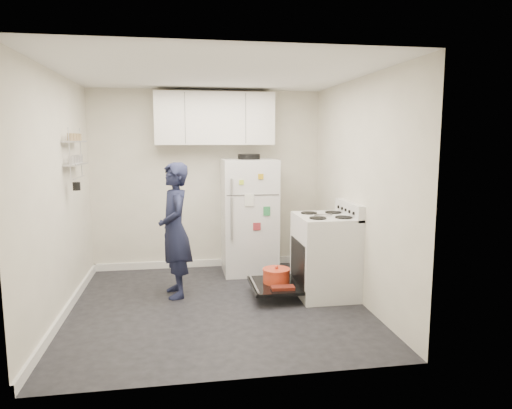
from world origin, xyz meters
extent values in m
cube|color=black|center=(0.00, 0.00, 0.00)|extent=(3.20, 3.20, 0.01)
cube|color=white|center=(0.00, 0.00, 2.50)|extent=(3.20, 3.20, 0.01)
cube|color=beige|center=(0.00, 1.60, 1.25)|extent=(3.20, 0.01, 2.50)
cube|color=beige|center=(0.00, -1.60, 1.25)|extent=(3.20, 0.01, 2.50)
cube|color=beige|center=(-1.60, 0.00, 1.25)|extent=(0.01, 3.20, 2.50)
cube|color=beige|center=(1.60, 0.00, 1.25)|extent=(0.01, 3.20, 2.50)
cube|color=white|center=(-1.59, 0.00, 0.05)|extent=(0.03, 3.20, 0.10)
cube|color=white|center=(0.00, 1.59, 0.05)|extent=(3.20, 0.03, 0.10)
cube|color=silver|center=(1.28, 0.15, 0.46)|extent=(0.65, 0.76, 0.92)
cube|color=black|center=(1.21, 0.15, 0.40)|extent=(0.53, 0.60, 0.52)
cube|color=orange|center=(1.48, 0.15, 0.40)|extent=(0.02, 0.56, 0.46)
cylinder|color=black|center=(1.26, 0.15, 0.22)|extent=(0.34, 0.34, 0.02)
cube|color=silver|center=(1.56, 0.15, 1.01)|extent=(0.08, 0.76, 0.18)
cube|color=silver|center=(1.28, 0.15, 0.94)|extent=(0.65, 0.76, 0.03)
cube|color=#B2B2B7|center=(1.23, 0.10, 0.97)|extent=(0.22, 0.03, 0.01)
cube|color=black|center=(0.68, 0.15, 0.14)|extent=(0.55, 0.70, 0.03)
cylinder|color=#B2B2B7|center=(0.43, 0.15, 0.18)|extent=(0.02, 0.66, 0.02)
cylinder|color=red|center=(0.71, 0.20, 0.24)|extent=(0.31, 0.31, 0.15)
cylinder|color=red|center=(0.71, 0.20, 0.32)|extent=(0.32, 0.32, 0.02)
sphere|color=red|center=(0.71, 0.20, 0.35)|extent=(0.04, 0.04, 0.04)
cube|color=maroon|center=(0.73, -0.06, 0.18)|extent=(0.27, 0.14, 0.04)
cube|color=maroon|center=(0.73, 0.37, 0.18)|extent=(0.29, 0.21, 0.04)
cube|color=silver|center=(0.54, 1.25, 0.78)|extent=(0.72, 0.70, 1.56)
cube|color=#4C4C4C|center=(0.54, 0.90, 1.11)|extent=(0.68, 0.01, 0.01)
cube|color=#B2B2B7|center=(0.26, 0.88, 1.23)|extent=(0.03, 0.03, 0.20)
cube|color=#B2B2B7|center=(0.26, 0.88, 0.81)|extent=(0.03, 0.03, 0.55)
cylinder|color=black|center=(0.54, 1.25, 1.59)|extent=(0.30, 0.30, 0.07)
cube|color=gold|center=(0.64, 0.89, 1.35)|extent=(0.07, 0.01, 0.07)
cube|color=#C9E836|center=(0.39, 0.89, 1.28)|extent=(0.06, 0.01, 0.06)
cube|color=maroon|center=(0.59, 0.89, 0.70)|extent=(0.10, 0.01, 0.10)
cube|color=#2C8549|center=(0.72, 0.89, 0.90)|extent=(0.09, 0.01, 0.12)
cube|color=white|center=(0.49, 0.89, 1.05)|extent=(0.12, 0.01, 0.16)
cube|color=silver|center=(0.10, 1.43, 2.10)|extent=(1.60, 0.33, 0.70)
cube|color=#B2B2B7|center=(-1.52, 0.50, 1.80)|extent=(0.14, 0.60, 0.02)
cube|color=#B2B2B7|center=(-1.52, 0.50, 1.55)|extent=(0.14, 0.60, 0.02)
cylinder|color=black|center=(-1.49, 0.32, 1.32)|extent=(0.08, 0.08, 0.09)
imported|color=#181C37|center=(-0.45, 0.41, 0.78)|extent=(0.47, 0.63, 1.56)
camera|label=1|loc=(-0.37, -4.85, 1.83)|focal=32.00mm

